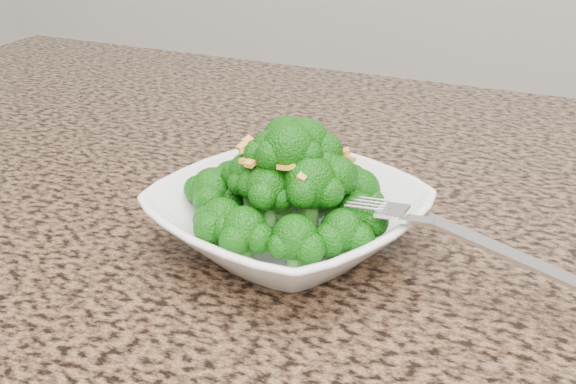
% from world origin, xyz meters
% --- Properties ---
extents(granite_counter, '(1.64, 1.04, 0.03)m').
position_xyz_m(granite_counter, '(0.00, 0.30, 0.89)').
color(granite_counter, brown).
rests_on(granite_counter, cabinet).
extents(bowl, '(0.26, 0.26, 0.05)m').
position_xyz_m(bowl, '(-0.12, 0.31, 0.92)').
color(bowl, white).
rests_on(bowl, granite_counter).
extents(broccoli_pile, '(0.18, 0.18, 0.07)m').
position_xyz_m(broccoli_pile, '(-0.12, 0.31, 0.99)').
color(broccoli_pile, '#125F0A').
rests_on(broccoli_pile, bowl).
extents(garlic_topping, '(0.11, 0.11, 0.01)m').
position_xyz_m(garlic_topping, '(-0.12, 0.31, 1.02)').
color(garlic_topping, gold).
rests_on(garlic_topping, broccoli_pile).
extents(fork, '(0.19, 0.05, 0.01)m').
position_xyz_m(fork, '(-0.01, 0.30, 0.96)').
color(fork, silver).
rests_on(fork, bowl).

